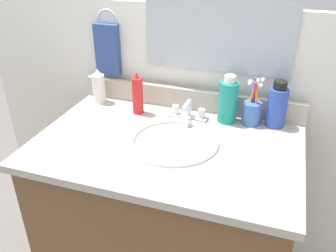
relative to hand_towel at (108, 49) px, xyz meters
name	(u,v)px	position (x,y,z in m)	size (l,w,h in m)	color
vanity_cabinet	(166,233)	(0.38, -0.32, -0.67)	(0.92, 0.57, 0.85)	brown
countertop	(166,146)	(0.38, -0.32, -0.23)	(0.96, 0.62, 0.03)	#B2A899
backsplash	(189,99)	(0.38, -0.02, -0.18)	(0.96, 0.02, 0.09)	#B2A899
back_wall	(191,145)	(0.38, 0.04, -0.44)	(2.06, 0.04, 1.30)	white
mirror_panel	(220,0)	(0.48, 0.02, 0.23)	(0.60, 0.01, 0.56)	#B2BCC6
towel_ring	(107,21)	(0.00, 0.02, 0.12)	(0.10, 0.10, 0.01)	silver
hand_towel	(108,49)	(0.00, 0.00, 0.00)	(0.11, 0.04, 0.22)	#334C8C
sink_basin	(173,149)	(0.40, -0.31, -0.25)	(0.33, 0.33, 0.11)	white
faucet	(188,112)	(0.40, -0.11, -0.19)	(0.16, 0.10, 0.08)	silver
bottle_mouthwash_teal	(228,101)	(0.56, -0.08, -0.13)	(0.08, 0.08, 0.19)	teal
bottle_lotion_white	(99,87)	(-0.01, -0.08, -0.15)	(0.05, 0.05, 0.16)	white
bottle_shampoo_blue	(277,106)	(0.74, -0.06, -0.13)	(0.07, 0.07, 0.19)	#2D4CB2
bottle_spray_red	(138,95)	(0.19, -0.13, -0.14)	(0.04, 0.04, 0.18)	red
cup_blue_plastic	(252,111)	(0.65, -0.07, -0.17)	(0.07, 0.09, 0.19)	#3F66B7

